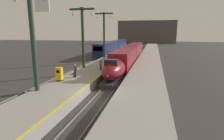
{
  "coord_description": "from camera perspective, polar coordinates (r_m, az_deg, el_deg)",
  "views": [
    {
      "loc": [
        5.0,
        -15.68,
        6.55
      ],
      "look_at": [
        -0.17,
        6.78,
        1.8
      ],
      "focal_mm": 29.1,
      "sensor_mm": 36.0,
      "label": 1
    }
  ],
  "objects": [
    {
      "name": "platform_left_safety_stripe",
      "position": [
        41.36,
        3.44,
        3.99
      ],
      "size": [
        0.2,
        107.8,
        0.01
      ],
      "primitive_type": "cube",
      "color": "yellow",
      "rests_on": "platform_left"
    },
    {
      "name": "passenger_near_edge",
      "position": [
        23.04,
        -11.54,
        0.11
      ],
      "size": [
        0.56,
        0.29,
        1.69
      ],
      "color": "#23232D",
      "rests_on": "platform_left"
    },
    {
      "name": "rail_main_right",
      "position": [
        43.88,
        7.28,
        3.04
      ],
      "size": [
        0.08,
        110.0,
        0.12
      ],
      "primitive_type": "cube",
      "color": "slate",
      "rests_on": "ground"
    },
    {
      "name": "rail_secondary_right",
      "position": [
        45.38,
        -2.97,
        3.41
      ],
      "size": [
        0.08,
        110.0,
        0.12
      ],
      "primitive_type": "cube",
      "color": "slate",
      "rests_on": "ground"
    },
    {
      "name": "station_column_far",
      "position": [
        40.99,
        -2.51,
        12.14
      ],
      "size": [
        4.0,
        0.68,
        9.82
      ],
      "color": "#1E3828",
      "rests_on": "platform_left"
    },
    {
      "name": "ground_plane",
      "position": [
        17.72,
        -4.45,
        -10.09
      ],
      "size": [
        260.0,
        260.0,
        0.0
      ],
      "primitive_type": "plane",
      "color": "#33302D"
    },
    {
      "name": "rail_main_left",
      "position": [
        44.05,
        5.33,
        3.12
      ],
      "size": [
        0.08,
        110.0,
        0.12
      ],
      "primitive_type": "cube",
      "color": "slate",
      "rests_on": "ground"
    },
    {
      "name": "highspeed_train_main",
      "position": [
        38.65,
        5.46,
        4.72
      ],
      "size": [
        2.92,
        38.14,
        3.6
      ],
      "color": "maroon",
      "rests_on": "ground"
    },
    {
      "name": "station_column_mid",
      "position": [
        29.15,
        -9.19,
        11.63
      ],
      "size": [
        4.0,
        0.68,
        9.26
      ],
      "color": "#1E3828",
      "rests_on": "platform_left"
    },
    {
      "name": "platform_right",
      "position": [
        40.89,
        11.51,
        2.94
      ],
      "size": [
        4.8,
        110.0,
        1.05
      ],
      "primitive_type": "cube",
      "color": "gray",
      "rests_on": "ground"
    },
    {
      "name": "passenger_mid_platform",
      "position": [
        27.1,
        -3.58,
        2.04
      ],
      "size": [
        0.42,
        0.45,
        1.69
      ],
      "color": "#23232D",
      "rests_on": "platform_left"
    },
    {
      "name": "rolling_suitcase",
      "position": [
        23.35,
        -11.61,
        -1.45
      ],
      "size": [
        0.4,
        0.22,
        0.98
      ],
      "color": "#4C4C51",
      "rests_on": "platform_left"
    },
    {
      "name": "terminus_back_wall",
      "position": [
        117.79,
        10.76,
        11.66
      ],
      "size": [
        36.0,
        2.0,
        14.0
      ],
      "primitive_type": "cube",
      "color": "#4C4742",
      "rests_on": "ground"
    },
    {
      "name": "rail_secondary_left",
      "position": [
        45.81,
        -4.78,
        3.46
      ],
      "size": [
        0.08,
        110.0,
        0.12
      ],
      "primitive_type": "cube",
      "color": "slate",
      "rests_on": "ground"
    },
    {
      "name": "platform_left",
      "position": [
        41.87,
        0.35,
        3.37
      ],
      "size": [
        4.8,
        110.0,
        1.05
      ],
      "primitive_type": "cube",
      "color": "gray",
      "rests_on": "ground"
    },
    {
      "name": "station_column_near",
      "position": [
        18.39,
        -23.67,
        11.38
      ],
      "size": [
        4.0,
        0.68,
        9.36
      ],
      "color": "#1E3828",
      "rests_on": "platform_left"
    },
    {
      "name": "regional_train_adjacent",
      "position": [
        61.36,
        0.61,
        7.51
      ],
      "size": [
        2.85,
        36.6,
        3.8
      ],
      "color": "#141E4C",
      "rests_on": "ground"
    },
    {
      "name": "ticket_machine_yellow",
      "position": [
        21.9,
        -16.21,
        -1.38
      ],
      "size": [
        0.76,
        0.62,
        1.6
      ],
      "color": "yellow",
      "rests_on": "platform_left"
    }
  ]
}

